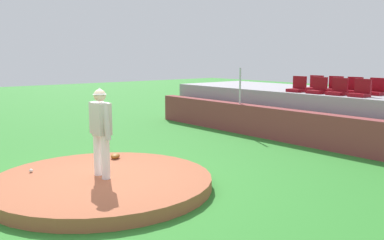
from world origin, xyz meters
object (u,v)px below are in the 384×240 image
object	(u,v)px
stadium_chair_4	(315,86)
stadium_chair_7	(376,90)
pitcher	(101,126)
stadium_chair_3	(361,91)
baseball	(31,171)
stadium_chair_0	(298,87)
stadium_chair_1	(318,88)
fielding_glove	(115,156)
stadium_chair_6	(353,88)
stadium_chair_5	(334,87)
stadium_chair_2	(338,90)

from	to	relation	value
stadium_chair_4	stadium_chair_7	world-z (taller)	same
pitcher	stadium_chair_4	xyz separation A→B (m)	(-1.02, 8.38, 0.34)
stadium_chair_3	stadium_chair_7	distance (m)	0.87
pitcher	baseball	distance (m)	1.81
baseball	stadium_chair_0	world-z (taller)	stadium_chair_0
stadium_chair_1	stadium_chair_4	size ratio (longest dim) A/B	1.00
fielding_glove	stadium_chair_7	bearing A→B (deg)	-68.58
fielding_glove	stadium_chair_0	distance (m)	6.70
stadium_chair_6	stadium_chair_7	world-z (taller)	same
stadium_chair_6	stadium_chair_7	size ratio (longest dim) A/B	1.00
stadium_chair_4	stadium_chair_6	xyz separation A→B (m)	(1.38, 0.00, 0.00)
stadium_chair_5	stadium_chair_6	bearing A→B (deg)	177.91
stadium_chair_2	stadium_chair_0	bearing A→B (deg)	0.40
stadium_chair_1	stadium_chair_6	xyz separation A→B (m)	(0.66, 0.87, 0.00)
baseball	stadium_chair_1	xyz separation A→B (m)	(0.88, 8.47, 1.30)
baseball	stadium_chair_0	bearing A→B (deg)	89.13
stadium_chair_5	stadium_chair_3	bearing A→B (deg)	147.55
fielding_glove	stadium_chair_0	bearing A→B (deg)	-52.64
pitcher	stadium_chair_6	world-z (taller)	pitcher
baseball	fielding_glove	world-z (taller)	fielding_glove
fielding_glove	stadium_chair_6	bearing A→B (deg)	-63.30
stadium_chair_2	stadium_chair_4	xyz separation A→B (m)	(-1.40, 0.87, 0.00)
stadium_chair_3	stadium_chair_7	xyz separation A→B (m)	(0.00, 0.87, 0.00)
stadium_chair_1	stadium_chair_0	bearing A→B (deg)	0.35
stadium_chair_7	stadium_chair_5	bearing A→B (deg)	-1.10
stadium_chair_2	stadium_chair_7	world-z (taller)	same
stadium_chair_1	stadium_chair_3	world-z (taller)	same
fielding_glove	stadium_chair_3	bearing A→B (deg)	-70.63
stadium_chair_3	stadium_chair_2	bearing A→B (deg)	-0.07
stadium_chair_1	stadium_chair_4	distance (m)	1.13
stadium_chair_2	stadium_chair_5	size ratio (longest dim) A/B	1.00
pitcher	fielding_glove	world-z (taller)	pitcher
baseball	stadium_chair_4	distance (m)	9.43
stadium_chair_4	stadium_chair_5	bearing A→B (deg)	-177.83
pitcher	stadium_chair_2	distance (m)	7.53
stadium_chair_4	stadium_chair_7	bearing A→B (deg)	179.99
stadium_chair_5	stadium_chair_6	xyz separation A→B (m)	(0.68, -0.02, 0.00)
fielding_glove	stadium_chair_2	world-z (taller)	stadium_chair_2
stadium_chair_5	stadium_chair_7	size ratio (longest dim) A/B	1.00
pitcher	stadium_chair_2	xyz separation A→B (m)	(0.38, 7.51, 0.34)
baseball	fielding_glove	bearing A→B (deg)	88.85
stadium_chair_0	stadium_chair_2	distance (m)	1.44
stadium_chair_5	stadium_chair_6	size ratio (longest dim) A/B	1.00
fielding_glove	stadium_chair_4	distance (m)	7.56
stadium_chair_1	stadium_chair_2	xyz separation A→B (m)	(0.69, 0.01, 0.00)
stadium_chair_7	stadium_chair_0	bearing A→B (deg)	22.19
stadium_chair_1	stadium_chair_3	xyz separation A→B (m)	(1.39, 0.00, 0.00)
pitcher	stadium_chair_7	size ratio (longest dim) A/B	3.45
baseball	pitcher	bearing A→B (deg)	38.90
stadium_chair_6	stadium_chair_7	xyz separation A→B (m)	(0.73, -0.00, 0.00)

